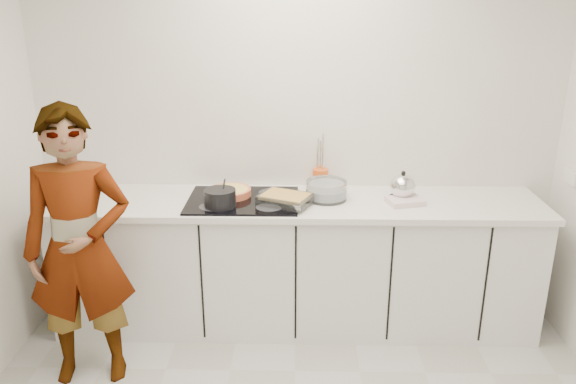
{
  "coord_description": "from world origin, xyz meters",
  "views": [
    {
      "loc": [
        0.02,
        -2.19,
        2.18
      ],
      "look_at": [
        -0.05,
        1.05,
        1.05
      ],
      "focal_mm": 35.0,
      "sensor_mm": 36.0,
      "label": 1
    }
  ],
  "objects_px": {
    "tart_dish": "(230,192)",
    "kettle": "(402,188)",
    "hob": "(243,200)",
    "saucepan": "(220,198)",
    "mixing_bowl": "(326,191)",
    "baking_dish": "(285,199)",
    "utensil_crock": "(320,179)",
    "cook": "(79,249)"
  },
  "relations": [
    {
      "from": "tart_dish",
      "to": "kettle",
      "type": "height_order",
      "value": "kettle"
    },
    {
      "from": "tart_dish",
      "to": "kettle",
      "type": "distance_m",
      "value": 1.14
    },
    {
      "from": "hob",
      "to": "tart_dish",
      "type": "bearing_deg",
      "value": 142.12
    },
    {
      "from": "saucepan",
      "to": "mixing_bowl",
      "type": "height_order",
      "value": "saucepan"
    },
    {
      "from": "baking_dish",
      "to": "mixing_bowl",
      "type": "height_order",
      "value": "mixing_bowl"
    },
    {
      "from": "kettle",
      "to": "mixing_bowl",
      "type": "bearing_deg",
      "value": -179.67
    },
    {
      "from": "kettle",
      "to": "utensil_crock",
      "type": "distance_m",
      "value": 0.58
    },
    {
      "from": "baking_dish",
      "to": "cook",
      "type": "relative_size",
      "value": 0.23
    },
    {
      "from": "tart_dish",
      "to": "baking_dish",
      "type": "distance_m",
      "value": 0.4
    },
    {
      "from": "baking_dish",
      "to": "kettle",
      "type": "relative_size",
      "value": 1.94
    },
    {
      "from": "saucepan",
      "to": "tart_dish",
      "type": "bearing_deg",
      "value": 80.18
    },
    {
      "from": "tart_dish",
      "to": "baking_dish",
      "type": "relative_size",
      "value": 0.97
    },
    {
      "from": "mixing_bowl",
      "to": "utensil_crock",
      "type": "bearing_deg",
      "value": 98.0
    },
    {
      "from": "hob",
      "to": "mixing_bowl",
      "type": "distance_m",
      "value": 0.55
    },
    {
      "from": "saucepan",
      "to": "utensil_crock",
      "type": "relative_size",
      "value": 1.81
    },
    {
      "from": "hob",
      "to": "kettle",
      "type": "relative_size",
      "value": 3.64
    },
    {
      "from": "tart_dish",
      "to": "saucepan",
      "type": "xyz_separation_m",
      "value": [
        -0.04,
        -0.21,
        0.03
      ]
    },
    {
      "from": "cook",
      "to": "baking_dish",
      "type": "bearing_deg",
      "value": 14.63
    },
    {
      "from": "baking_dish",
      "to": "kettle",
      "type": "distance_m",
      "value": 0.78
    },
    {
      "from": "mixing_bowl",
      "to": "cook",
      "type": "relative_size",
      "value": 0.18
    },
    {
      "from": "hob",
      "to": "baking_dish",
      "type": "bearing_deg",
      "value": -14.65
    },
    {
      "from": "baking_dish",
      "to": "cook",
      "type": "bearing_deg",
      "value": -156.21
    },
    {
      "from": "saucepan",
      "to": "cook",
      "type": "relative_size",
      "value": 0.15
    },
    {
      "from": "baking_dish",
      "to": "kettle",
      "type": "bearing_deg",
      "value": 9.49
    },
    {
      "from": "baking_dish",
      "to": "cook",
      "type": "height_order",
      "value": "cook"
    },
    {
      "from": "baking_dish",
      "to": "tart_dish",
      "type": "bearing_deg",
      "value": 158.57
    },
    {
      "from": "saucepan",
      "to": "kettle",
      "type": "distance_m",
      "value": 1.19
    },
    {
      "from": "mixing_bowl",
      "to": "kettle",
      "type": "height_order",
      "value": "kettle"
    },
    {
      "from": "mixing_bowl",
      "to": "cook",
      "type": "height_order",
      "value": "cook"
    },
    {
      "from": "hob",
      "to": "tart_dish",
      "type": "height_order",
      "value": "tart_dish"
    },
    {
      "from": "tart_dish",
      "to": "utensil_crock",
      "type": "distance_m",
      "value": 0.65
    },
    {
      "from": "hob",
      "to": "baking_dish",
      "type": "distance_m",
      "value": 0.29
    },
    {
      "from": "saucepan",
      "to": "cook",
      "type": "bearing_deg",
      "value": -148.74
    },
    {
      "from": "hob",
      "to": "cook",
      "type": "height_order",
      "value": "cook"
    },
    {
      "from": "saucepan",
      "to": "utensil_crock",
      "type": "bearing_deg",
      "value": 32.74
    },
    {
      "from": "saucepan",
      "to": "kettle",
      "type": "height_order",
      "value": "saucepan"
    },
    {
      "from": "cook",
      "to": "hob",
      "type": "bearing_deg",
      "value": 24.52
    },
    {
      "from": "tart_dish",
      "to": "saucepan",
      "type": "bearing_deg",
      "value": -99.82
    },
    {
      "from": "hob",
      "to": "utensil_crock",
      "type": "bearing_deg",
      "value": 28.87
    },
    {
      "from": "hob",
      "to": "kettle",
      "type": "bearing_deg",
      "value": 2.99
    },
    {
      "from": "hob",
      "to": "utensil_crock",
      "type": "distance_m",
      "value": 0.59
    },
    {
      "from": "saucepan",
      "to": "mixing_bowl",
      "type": "xyz_separation_m",
      "value": [
        0.68,
        0.18,
        -0.01
      ]
    }
  ]
}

